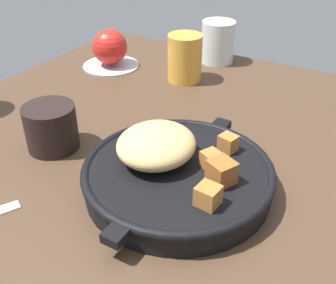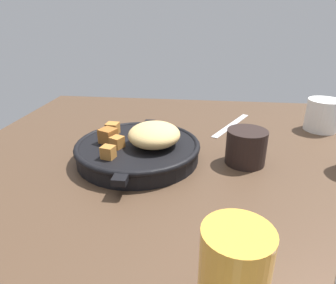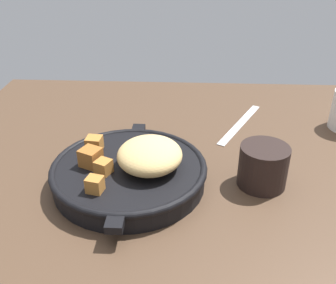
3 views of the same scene
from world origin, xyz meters
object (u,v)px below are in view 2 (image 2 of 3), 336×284
(ceramic_mug_white, at_px, (323,115))
(juice_glass_amber, at_px, (234,270))
(coffee_mug_dark, at_px, (246,147))
(butter_knife, at_px, (231,125))
(cast_iron_skillet, at_px, (140,147))

(ceramic_mug_white, distance_m, juice_glass_amber, 0.61)
(juice_glass_amber, height_order, coffee_mug_dark, juice_glass_amber)
(butter_knife, xyz_separation_m, juice_glass_amber, (0.55, -0.04, 0.05))
(juice_glass_amber, bearing_deg, coffee_mug_dark, 171.21)
(ceramic_mug_white, height_order, juice_glass_amber, juice_glass_amber)
(coffee_mug_dark, bearing_deg, ceramic_mug_white, 134.68)
(coffee_mug_dark, bearing_deg, juice_glass_amber, -8.79)
(butter_knife, xyz_separation_m, ceramic_mug_white, (0.01, 0.23, 0.04))
(ceramic_mug_white, bearing_deg, butter_knife, -91.37)
(butter_knife, bearing_deg, ceramic_mug_white, 115.79)
(cast_iron_skillet, distance_m, coffee_mug_dark, 0.21)
(butter_knife, height_order, coffee_mug_dark, coffee_mug_dark)
(cast_iron_skillet, relative_size, coffee_mug_dark, 3.76)
(ceramic_mug_white, bearing_deg, cast_iron_skillet, -62.55)
(cast_iron_skillet, bearing_deg, juice_glass_amber, 26.82)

